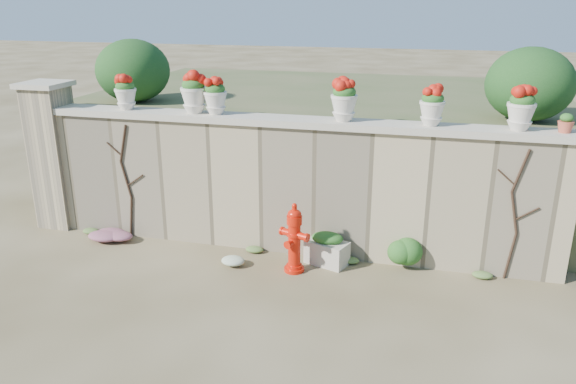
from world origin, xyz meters
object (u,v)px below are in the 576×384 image
(planter_box, at_px, (327,249))
(fire_hydrant, at_px, (294,238))
(terracotta_pot, at_px, (566,124))
(urn_pot_0, at_px, (126,93))

(planter_box, bearing_deg, fire_hydrant, -119.87)
(planter_box, height_order, terracotta_pot, terracotta_pot)
(fire_hydrant, height_order, terracotta_pot, terracotta_pot)
(urn_pot_0, height_order, terracotta_pot, urn_pot_0)
(planter_box, distance_m, terracotta_pot, 3.66)
(fire_hydrant, bearing_deg, planter_box, 61.13)
(fire_hydrant, distance_m, terracotta_pot, 3.93)
(urn_pot_0, relative_size, terracotta_pot, 2.17)
(fire_hydrant, xyz_separation_m, urn_pot_0, (-2.93, 0.75, 1.84))
(fire_hydrant, height_order, planter_box, fire_hydrant)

